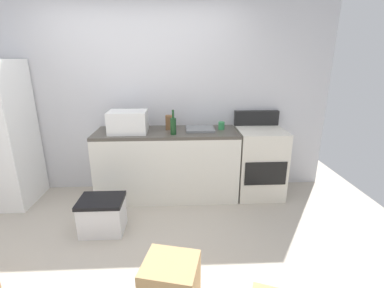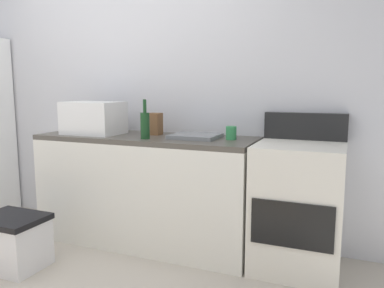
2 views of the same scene
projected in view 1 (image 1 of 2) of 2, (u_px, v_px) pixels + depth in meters
The scene contains 11 objects.
ground_plane at pixel (132, 256), 2.56m from camera, with size 6.00×6.00×0.00m, color #B2A899.
wall_back at pixel (144, 96), 3.65m from camera, with size 5.00×0.10×2.60m, color silver.
kitchen_counter at pixel (167, 164), 3.58m from camera, with size 1.80×0.60×0.90m.
stove_oven at pixel (259, 161), 3.64m from camera, with size 0.60×0.61×1.10m.
microwave at pixel (128, 122), 3.34m from camera, with size 0.46×0.34×0.27m, color white.
sink_basin at pixel (200, 129), 3.49m from camera, with size 0.36×0.32×0.03m, color slate.
wine_bottle at pixel (173, 126), 3.26m from camera, with size 0.07×0.07×0.30m.
coffee_mug at pixel (221, 126), 3.51m from camera, with size 0.08×0.08×0.10m, color #338C4C.
knife_block at pixel (170, 122), 3.51m from camera, with size 0.10×0.10×0.18m, color brown.
cardboard_box_medium at pixel (171, 285), 1.99m from camera, with size 0.39×0.35×0.40m, color tan.
storage_bin at pixel (103, 215), 2.89m from camera, with size 0.46×0.36×0.38m.
Camera 1 is at (0.46, -2.15, 1.78)m, focal length 25.47 mm.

